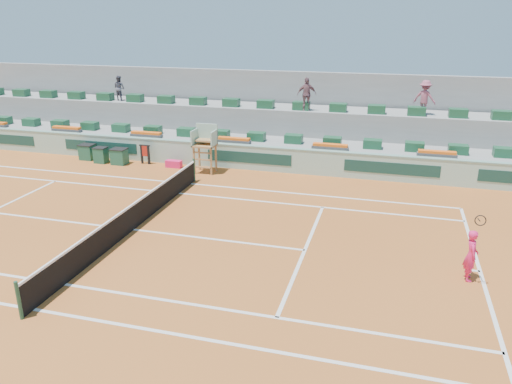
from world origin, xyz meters
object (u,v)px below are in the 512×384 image
tennis_player (471,255)px  player_bag (174,164)px  umpire_chair (205,142)px  drink_cooler_a (119,156)px

tennis_player → player_bag: bearing=147.9°
player_bag → umpire_chair: umpire_chair is taller
player_bag → tennis_player: 15.76m
player_bag → umpire_chair: (1.89, -0.26, 1.36)m
player_bag → drink_cooler_a: drink_cooler_a is taller
player_bag → umpire_chair: size_ratio=0.34×
drink_cooler_a → tennis_player: 18.28m
tennis_player → umpire_chair: bearing=144.7°
drink_cooler_a → tennis_player: (16.35, -8.16, 0.38)m
umpire_chair → drink_cooler_a: size_ratio=2.86×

